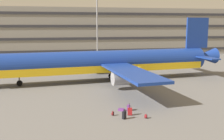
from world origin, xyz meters
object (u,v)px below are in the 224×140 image
object	(u,v)px
suitcase_silver	(128,108)
backpack_red	(113,113)
suitcase_scuffed	(130,111)
airliner	(108,63)
backpack_orange	(146,116)
suitcase_black	(121,110)
suitcase_teal	(124,115)

from	to	relation	value
suitcase_silver	backpack_red	size ratio (longest dim) A/B	1.53
suitcase_scuffed	backpack_red	xyz separation A→B (m)	(-1.79, 0.29, -0.20)
airliner	backpack_red	size ratio (longest dim) A/B	78.03
suitcase_silver	airliner	bearing A→B (deg)	87.29
suitcase_scuffed	backpack_orange	xyz separation A→B (m)	(1.33, -1.24, -0.21)
suitcase_scuffed	suitcase_black	world-z (taller)	suitcase_scuffed
suitcase_silver	suitcase_scuffed	bearing A→B (deg)	-99.76
suitcase_silver	suitcase_teal	world-z (taller)	suitcase_teal
suitcase_black	suitcase_teal	distance (m)	2.66
suitcase_teal	airliner	bearing A→B (deg)	84.30
suitcase_teal	suitcase_scuffed	bearing A→B (deg)	48.23
backpack_red	suitcase_black	bearing A→B (deg)	47.76
airliner	suitcase_black	bearing A→B (deg)	-95.49
suitcase_scuffed	suitcase_silver	world-z (taller)	suitcase_scuffed
suitcase_black	suitcase_scuffed	bearing A→B (deg)	-72.53
suitcase_scuffed	suitcase_black	distance (m)	1.78
backpack_red	suitcase_silver	bearing A→B (deg)	31.35
suitcase_scuffed	suitcase_black	bearing A→B (deg)	107.47
airliner	suitcase_teal	distance (m)	19.28
suitcase_black	backpack_red	size ratio (longest dim) A/B	1.39
backpack_red	backpack_orange	bearing A→B (deg)	-26.15
backpack_orange	airliner	bearing A→B (deg)	90.84
airliner	suitcase_black	size ratio (longest dim) A/B	56.16
suitcase_teal	backpack_red	world-z (taller)	suitcase_teal
airliner	suitcase_scuffed	xyz separation A→B (m)	(-1.05, -18.04, -2.68)
suitcase_black	suitcase_silver	bearing A→B (deg)	-9.94
suitcase_scuffed	backpack_orange	world-z (taller)	suitcase_scuffed
suitcase_scuffed	suitcase_black	xyz separation A→B (m)	(-0.53, 1.67, -0.31)
airliner	backpack_orange	xyz separation A→B (m)	(0.28, -19.29, -2.89)
suitcase_silver	suitcase_teal	xyz separation A→B (m)	(-1.12, -2.49, 0.07)
backpack_orange	suitcase_silver	bearing A→B (deg)	110.94
backpack_orange	backpack_red	distance (m)	3.47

